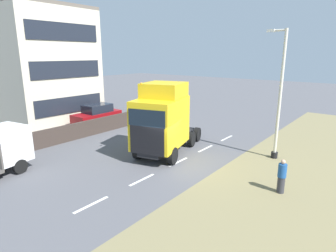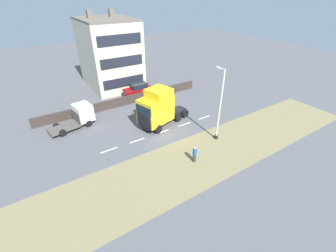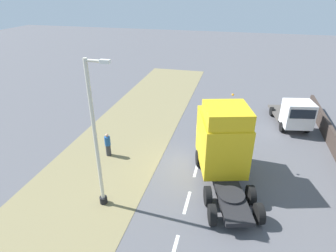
% 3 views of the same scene
% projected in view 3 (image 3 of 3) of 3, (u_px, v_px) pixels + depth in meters
% --- Properties ---
extents(ground_plane, '(120.00, 120.00, 0.00)m').
position_uv_depth(ground_plane, '(198.00, 163.00, 18.55)').
color(ground_plane, '#515156').
rests_on(ground_plane, ground).
extents(grass_verge, '(7.00, 44.00, 0.01)m').
position_uv_depth(grass_verge, '(114.00, 151.00, 19.85)').
color(grass_verge, olive).
rests_on(grass_verge, ground).
extents(lane_markings, '(0.16, 14.60, 0.00)m').
position_uv_depth(lane_markings, '(196.00, 169.00, 17.94)').
color(lane_markings, white).
rests_on(lane_markings, ground).
extents(lorry_cab, '(4.27, 7.20, 4.81)m').
position_uv_depth(lorry_cab, '(223.00, 142.00, 16.30)').
color(lorry_cab, black).
rests_on(lorry_cab, ground).
extents(flatbed_truck, '(2.98, 5.49, 2.55)m').
position_uv_depth(flatbed_truck, '(295.00, 114.00, 22.28)').
color(flatbed_truck, silver).
rests_on(flatbed_truck, ground).
extents(lamp_post, '(1.32, 0.40, 7.81)m').
position_uv_depth(lamp_post, '(98.00, 147.00, 13.53)').
color(lamp_post, black).
rests_on(lamp_post, ground).
extents(pedestrian, '(0.39, 0.39, 1.67)m').
position_uv_depth(pedestrian, '(108.00, 145.00, 19.02)').
color(pedestrian, '#333338').
rests_on(pedestrian, ground).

